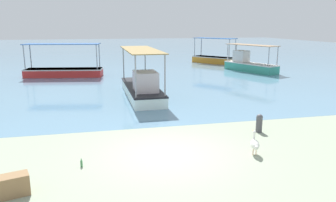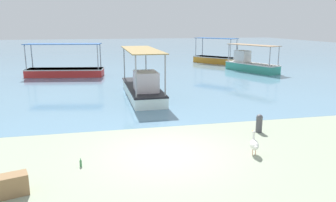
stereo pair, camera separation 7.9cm
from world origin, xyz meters
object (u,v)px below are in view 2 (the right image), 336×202
fishing_boat_near_right (65,70)px  cargo_crate (12,185)px  fishing_boat_far_right (250,64)px  fishing_boat_outer (143,87)px  glass_bottle (81,163)px  pelican (254,144)px  mooring_bollard (259,123)px  fishing_boat_near_left (215,58)px

fishing_boat_near_right → cargo_crate: (0.37, -20.32, -0.25)m
fishing_boat_far_right → fishing_boat_outer: bearing=-141.5°
fishing_boat_far_right → glass_bottle: bearing=-128.5°
pelican → cargo_crate: pelican is taller
pelican → cargo_crate: (-7.26, -1.11, -0.10)m
pelican → mooring_bollard: (1.30, 2.16, 0.02)m
cargo_crate → glass_bottle: (1.63, 1.39, -0.17)m
fishing_boat_outer → glass_bottle: 9.91m
fishing_boat_near_left → fishing_boat_outer: 19.15m
fishing_boat_outer → glass_bottle: bearing=-109.2°
pelican → glass_bottle: size_ratio=2.96×
mooring_bollard → glass_bottle: size_ratio=2.77×
fishing_boat_near_left → fishing_boat_outer: fishing_boat_outer is taller
fishing_boat_outer → cargo_crate: 11.80m
pelican → mooring_bollard: pelican is taller
cargo_crate → fishing_boat_far_right: bearing=50.6°
fishing_boat_near_right → glass_bottle: 19.04m
fishing_boat_outer → fishing_boat_near_left: bearing=56.6°
fishing_boat_near_left → fishing_boat_near_right: size_ratio=0.76×
fishing_boat_near_left → pelican: fishing_boat_near_left is taller
fishing_boat_outer → pelican: bearing=-76.1°
fishing_boat_near_left → fishing_boat_near_right: bearing=-157.9°
fishing_boat_outer → cargo_crate: size_ratio=9.20×
fishing_boat_near_right → pelican: fishing_boat_near_right is taller
fishing_boat_outer → mooring_bollard: (3.68, -7.47, -0.26)m
cargo_crate → glass_bottle: 2.15m
fishing_boat_near_left → fishing_boat_far_right: 7.02m
fishing_boat_near_right → glass_bottle: size_ratio=24.22×
fishing_boat_far_right → mooring_bollard: size_ratio=7.52×
mooring_bollard → glass_bottle: (-6.94, -1.88, -0.29)m
fishing_boat_far_right → fishing_boat_near_left: bearing=96.7°
fishing_boat_far_right → cargo_crate: 25.58m
mooring_bollard → glass_bottle: bearing=-164.9°
fishing_boat_near_left → pelican: 26.89m
fishing_boat_near_right → glass_bottle: (1.99, -18.93, -0.42)m
fishing_boat_far_right → pelican: bearing=-115.7°
fishing_boat_far_right → glass_bottle: (-14.60, -18.37, -0.57)m
fishing_boat_near_left → fishing_boat_near_right: fishing_boat_near_left is taller
fishing_boat_outer → mooring_bollard: 8.33m
fishing_boat_outer → pelican: (2.37, -9.63, -0.28)m
fishing_boat_far_right → mooring_bollard: bearing=-114.9°
fishing_boat_near_right → mooring_bollard: size_ratio=8.75×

